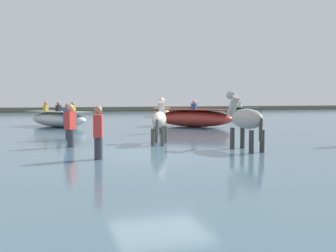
{
  "coord_description": "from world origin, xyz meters",
  "views": [
    {
      "loc": [
        -3.01,
        -9.98,
        1.81
      ],
      "look_at": [
        1.17,
        2.95,
        0.85
      ],
      "focal_mm": 42.26,
      "sensor_mm": 36.0,
      "label": 1
    }
  ],
  "objects_px": {
    "channel_buoy": "(261,120)",
    "person_wading_mid": "(71,130)",
    "horse_trailing_grey": "(245,120)",
    "person_spectator_far": "(98,138)",
    "boat_mid_outer": "(162,112)",
    "person_wading_close": "(68,125)",
    "boat_distant_east": "(241,111)",
    "person_onlooker_left": "(162,121)",
    "boat_near_port": "(58,119)",
    "horse_lead_pinto": "(159,121)",
    "boat_far_offshore": "(194,118)"
  },
  "relations": [
    {
      "from": "boat_mid_outer",
      "to": "person_wading_close",
      "type": "relative_size",
      "value": 2.3
    },
    {
      "from": "person_onlooker_left",
      "to": "horse_lead_pinto",
      "type": "bearing_deg",
      "value": -108.11
    },
    {
      "from": "horse_trailing_grey",
      "to": "channel_buoy",
      "type": "height_order",
      "value": "horse_trailing_grey"
    },
    {
      "from": "boat_far_offshore",
      "to": "person_wading_close",
      "type": "xyz_separation_m",
      "value": [
        -6.54,
        -4.63,
        0.07
      ]
    },
    {
      "from": "person_wading_close",
      "to": "boat_far_offshore",
      "type": "bearing_deg",
      "value": 35.3
    },
    {
      "from": "person_onlooker_left",
      "to": "person_wading_close",
      "type": "bearing_deg",
      "value": -158.13
    },
    {
      "from": "horse_lead_pinto",
      "to": "channel_buoy",
      "type": "relative_size",
      "value": 2.21
    },
    {
      "from": "boat_distant_east",
      "to": "person_onlooker_left",
      "type": "relative_size",
      "value": 2.0
    },
    {
      "from": "person_spectator_far",
      "to": "boat_far_offshore",
      "type": "bearing_deg",
      "value": 56.77
    },
    {
      "from": "person_wading_close",
      "to": "person_onlooker_left",
      "type": "relative_size",
      "value": 1.0
    },
    {
      "from": "channel_buoy",
      "to": "boat_far_offshore",
      "type": "bearing_deg",
      "value": -159.36
    },
    {
      "from": "boat_near_port",
      "to": "person_wading_close",
      "type": "relative_size",
      "value": 2.46
    },
    {
      "from": "horse_lead_pinto",
      "to": "person_onlooker_left",
      "type": "distance_m",
      "value": 3.86
    },
    {
      "from": "person_spectator_far",
      "to": "channel_buoy",
      "type": "height_order",
      "value": "person_spectator_far"
    },
    {
      "from": "channel_buoy",
      "to": "person_wading_mid",
      "type": "bearing_deg",
      "value": -143.48
    },
    {
      "from": "horse_trailing_grey",
      "to": "boat_mid_outer",
      "type": "relative_size",
      "value": 0.54
    },
    {
      "from": "horse_lead_pinto",
      "to": "boat_mid_outer",
      "type": "relative_size",
      "value": 0.49
    },
    {
      "from": "horse_lead_pinto",
      "to": "boat_near_port",
      "type": "distance_m",
      "value": 9.22
    },
    {
      "from": "horse_lead_pinto",
      "to": "boat_mid_outer",
      "type": "distance_m",
      "value": 18.75
    },
    {
      "from": "person_spectator_far",
      "to": "channel_buoy",
      "type": "xyz_separation_m",
      "value": [
        11.24,
        11.32,
        -0.33
      ]
    },
    {
      "from": "boat_mid_outer",
      "to": "boat_near_port",
      "type": "height_order",
      "value": "boat_near_port"
    },
    {
      "from": "boat_near_port",
      "to": "channel_buoy",
      "type": "bearing_deg",
      "value": -0.72
    },
    {
      "from": "boat_far_offshore",
      "to": "person_wading_close",
      "type": "distance_m",
      "value": 8.02
    },
    {
      "from": "horse_lead_pinto",
      "to": "boat_distant_east",
      "type": "relative_size",
      "value": 0.56
    },
    {
      "from": "horse_trailing_grey",
      "to": "person_spectator_far",
      "type": "bearing_deg",
      "value": -174.18
    },
    {
      "from": "horse_lead_pinto",
      "to": "horse_trailing_grey",
      "type": "height_order",
      "value": "horse_trailing_grey"
    },
    {
      "from": "horse_trailing_grey",
      "to": "channel_buoy",
      "type": "xyz_separation_m",
      "value": [
        7.08,
        10.9,
        -0.65
      ]
    },
    {
      "from": "horse_trailing_grey",
      "to": "person_spectator_far",
      "type": "height_order",
      "value": "horse_trailing_grey"
    },
    {
      "from": "boat_near_port",
      "to": "boat_distant_east",
      "type": "height_order",
      "value": "boat_near_port"
    },
    {
      "from": "person_onlooker_left",
      "to": "person_wading_mid",
      "type": "bearing_deg",
      "value": -137.2
    },
    {
      "from": "boat_near_port",
      "to": "channel_buoy",
      "type": "xyz_separation_m",
      "value": [
        11.67,
        -0.15,
        -0.22
      ]
    },
    {
      "from": "horse_trailing_grey",
      "to": "person_wading_close",
      "type": "height_order",
      "value": "horse_trailing_grey"
    },
    {
      "from": "boat_distant_east",
      "to": "person_wading_mid",
      "type": "height_order",
      "value": "person_wading_mid"
    },
    {
      "from": "horse_trailing_grey",
      "to": "channel_buoy",
      "type": "relative_size",
      "value": 2.42
    },
    {
      "from": "horse_lead_pinto",
      "to": "boat_mid_outer",
      "type": "bearing_deg",
      "value": 72.79
    },
    {
      "from": "person_spectator_far",
      "to": "person_onlooker_left",
      "type": "xyz_separation_m",
      "value": [
        3.52,
        6.34,
        0.0
      ]
    },
    {
      "from": "person_onlooker_left",
      "to": "boat_mid_outer",
      "type": "bearing_deg",
      "value": 73.03
    },
    {
      "from": "boat_far_offshore",
      "to": "person_spectator_far",
      "type": "height_order",
      "value": "boat_far_offshore"
    },
    {
      "from": "boat_far_offshore",
      "to": "channel_buoy",
      "type": "relative_size",
      "value": 4.91
    },
    {
      "from": "boat_far_offshore",
      "to": "boat_distant_east",
      "type": "relative_size",
      "value": 1.25
    },
    {
      "from": "person_spectator_far",
      "to": "person_wading_mid",
      "type": "height_order",
      "value": "same"
    },
    {
      "from": "boat_far_offshore",
      "to": "person_spectator_far",
      "type": "distance_m",
      "value": 11.25
    },
    {
      "from": "boat_mid_outer",
      "to": "person_wading_mid",
      "type": "bearing_deg",
      "value": -114.9
    },
    {
      "from": "boat_near_port",
      "to": "person_onlooker_left",
      "type": "height_order",
      "value": "person_onlooker_left"
    },
    {
      "from": "person_wading_close",
      "to": "channel_buoy",
      "type": "height_order",
      "value": "person_wading_close"
    },
    {
      "from": "boat_near_port",
      "to": "person_wading_close",
      "type": "bearing_deg",
      "value": -89.54
    },
    {
      "from": "horse_trailing_grey",
      "to": "person_onlooker_left",
      "type": "relative_size",
      "value": 1.24
    },
    {
      "from": "boat_far_offshore",
      "to": "channel_buoy",
      "type": "xyz_separation_m",
      "value": [
        5.07,
        1.91,
        -0.26
      ]
    },
    {
      "from": "person_wading_mid",
      "to": "horse_lead_pinto",
      "type": "bearing_deg",
      "value": 0.28
    },
    {
      "from": "horse_lead_pinto",
      "to": "channel_buoy",
      "type": "height_order",
      "value": "horse_lead_pinto"
    }
  ]
}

